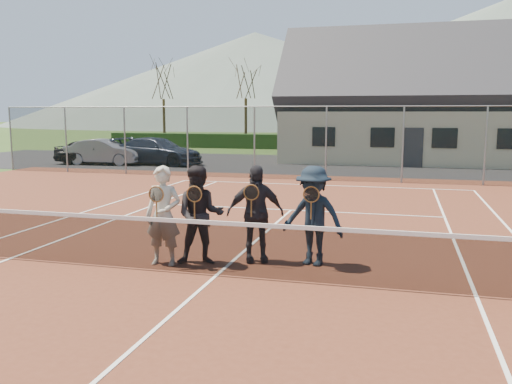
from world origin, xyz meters
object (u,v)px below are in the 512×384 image
car_a (92,152)px  player_d (313,216)px  car_b (104,152)px  tennis_net (216,246)px  player_c (255,213)px  player_b (200,215)px  clubhouse (423,90)px  player_a (163,216)px  car_c (158,151)px

car_a → player_d: bearing=-144.1°
car_b → tennis_net: (12.32, -17.32, -0.14)m
player_c → player_b: bearing=-153.7°
car_a → car_b: car_b is taller
clubhouse → player_c: 23.43m
car_a → player_b: size_ratio=2.19×
car_a → player_b: bearing=-149.0°
car_b → player_b: size_ratio=2.27×
clubhouse → player_c: size_ratio=8.67×
tennis_net → player_d: bearing=36.5°
tennis_net → player_a: 1.27m
player_a → player_c: 1.67m
car_b → player_d: 21.30m
car_c → player_d: 20.16m
player_a → player_c: bearing=22.6°
car_a → player_c: (13.44, -16.28, 0.25)m
clubhouse → car_a: bearing=-158.6°
car_b → clubhouse: bearing=-71.2°
car_c → clubhouse: (13.53, 6.02, 3.27)m
player_b → car_c: bearing=117.4°
player_c → player_d: bearing=1.9°
player_a → player_c: (1.54, 0.64, -0.00)m
clubhouse → player_c: bearing=-98.9°
car_a → tennis_net: car_a is taller
player_d → car_b: bearing=130.3°
tennis_net → player_d: size_ratio=6.49×
car_c → player_c: (9.93, -16.93, 0.20)m
player_d → car_c: bearing=123.1°
player_b → car_a: bearing=126.8°
car_c → player_c: size_ratio=2.75×
player_c → player_d: same height
car_b → player_a: bearing=-150.0°
car_a → player_a: player_a is taller
player_d → clubhouse: bearing=83.7°
tennis_net → car_b: bearing=125.4°
player_b → player_d: size_ratio=1.00×
player_d → tennis_net: bearing=-143.5°
tennis_net → player_b: 0.88m
car_a → player_c: size_ratio=2.19×
player_a → player_b: (0.63, 0.19, -0.00)m
player_a → player_d: (2.61, 0.68, -0.00)m
car_a → player_c: player_c is taller
car_a → player_c: 21.11m
tennis_net → player_c: size_ratio=6.49×
player_c → clubhouse: bearing=81.1°
car_c → clubhouse: clubhouse is taller
car_b → player_d: (13.78, -16.23, 0.25)m
car_a → clubhouse: bearing=-74.5°
car_b → clubhouse: clubhouse is taller
car_c → clubhouse: size_ratio=0.32×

